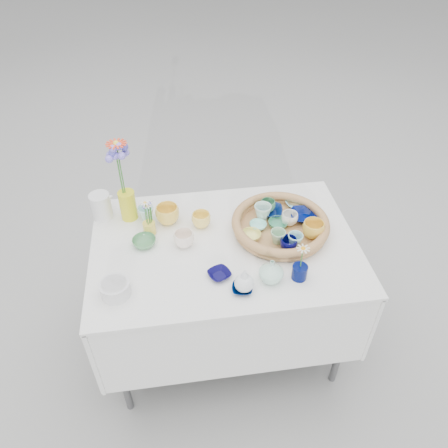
{
  "coord_description": "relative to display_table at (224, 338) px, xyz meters",
  "views": [
    {
      "loc": [
        -0.22,
        -1.5,
        2.18
      ],
      "look_at": [
        0.0,
        0.02,
        0.87
      ],
      "focal_mm": 35.0,
      "sensor_mm": 36.0,
      "label": 1
    }
  ],
  "objects": [
    {
      "name": "tray_ceramic_8",
      "position": [
        0.4,
        0.22,
        0.8
      ],
      "size": [
        0.11,
        0.11,
        0.03
      ],
      "primitive_type": "imported",
      "rotation": [
        0.0,
        0.0,
        0.1
      ],
      "color": "#87DEFF",
      "rests_on": "wicker_tray"
    },
    {
      "name": "hydrangea",
      "position": [
        -0.46,
        0.26,
        1.04
      ],
      "size": [
        0.12,
        0.12,
        0.32
      ],
      "primitive_type": null,
      "rotation": [
        0.0,
        0.0,
        0.36
      ],
      "color": "#4844B0",
      "rests_on": "tall_vase_yellow"
    },
    {
      "name": "tray_ceramic_3",
      "position": [
        0.27,
        0.07,
        0.8
      ],
      "size": [
        0.12,
        0.12,
        0.03
      ],
      "primitive_type": "imported",
      "rotation": [
        0.0,
        0.0,
        0.3
      ],
      "color": "#3B8C67",
      "rests_on": "wicker_tray"
    },
    {
      "name": "display_table",
      "position": [
        0.0,
        0.0,
        0.0
      ],
      "size": [
        1.26,
        0.86,
        0.77
      ],
      "primitive_type": null,
      "color": "white",
      "rests_on": "ground"
    },
    {
      "name": "tray_ceramic_5",
      "position": [
        0.17,
        0.07,
        0.8
      ],
      "size": [
        0.11,
        0.11,
        0.03
      ],
      "primitive_type": "imported",
      "rotation": [
        0.0,
        0.0,
        0.43
      ],
      "color": "#91E7D6",
      "rests_on": "wicker_tray"
    },
    {
      "name": "tray_ceramic_12",
      "position": [
        0.25,
        0.2,
        0.81
      ],
      "size": [
        0.1,
        0.1,
        0.06
      ],
      "primitive_type": "imported",
      "rotation": [
        0.0,
        0.0,
        0.41
      ],
      "color": "#428757",
      "rests_on": "wicker_tray"
    },
    {
      "name": "wicker_tray",
      "position": [
        0.28,
        0.05,
        0.8
      ],
      "size": [
        0.47,
        0.47,
        0.08
      ],
      "primitive_type": null,
      "color": "#885F40",
      "rests_on": "display_table"
    },
    {
      "name": "tray_ceramic_2",
      "position": [
        0.42,
        -0.03,
        0.82
      ],
      "size": [
        0.11,
        0.11,
        0.08
      ],
      "primitive_type": "imported",
      "rotation": [
        0.0,
        0.0,
        0.07
      ],
      "color": "gold",
      "rests_on": "wicker_tray"
    },
    {
      "name": "single_daisy",
      "position": [
        0.29,
        -0.26,
        0.88
      ],
      "size": [
        0.07,
        0.07,
        0.12
      ],
      "primitive_type": null,
      "rotation": [
        0.0,
        0.0,
        0.11
      ],
      "color": "beige",
      "rests_on": "bud_vase_cobalt"
    },
    {
      "name": "loose_ceramic_1",
      "position": [
        -0.1,
        0.15,
        0.8
      ],
      "size": [
        0.12,
        0.12,
        0.07
      ],
      "primitive_type": "imported",
      "rotation": [
        0.0,
        0.0,
        0.42
      ],
      "color": "#FFDA5C",
      "rests_on": "display_table"
    },
    {
      "name": "loose_ceramic_0",
      "position": [
        -0.26,
        0.2,
        0.81
      ],
      "size": [
        0.13,
        0.13,
        0.09
      ],
      "primitive_type": "imported",
      "rotation": [
        0.0,
        0.0,
        0.11
      ],
      "color": "yellow",
      "rests_on": "display_table"
    },
    {
      "name": "tray_ceramic_11",
      "position": [
        0.32,
        -0.08,
        0.82
      ],
      "size": [
        0.09,
        0.09,
        0.07
      ],
      "primitive_type": "imported",
      "rotation": [
        0.0,
        0.0,
        -0.22
      ],
      "color": "#9FEBDF",
      "rests_on": "wicker_tray"
    },
    {
      "name": "loose_ceramic_3",
      "position": [
        -0.19,
        0.02,
        0.8
      ],
      "size": [
        0.12,
        0.12,
        0.08
      ],
      "primitive_type": "imported",
      "rotation": [
        0.0,
        0.0,
        0.32
      ],
      "color": "white",
      "rests_on": "display_table"
    },
    {
      "name": "bud_vase_cobalt",
      "position": [
        0.29,
        -0.26,
        0.8
      ],
      "size": [
        0.07,
        0.07,
        0.07
      ],
      "primitive_type": "cylinder",
      "rotation": [
        0.0,
        0.0,
        -0.0
      ],
      "color": "#000841",
      "rests_on": "display_table"
    },
    {
      "name": "loose_ceramic_2",
      "position": [
        -0.38,
        0.05,
        0.78
      ],
      "size": [
        0.12,
        0.12,
        0.03
      ],
      "primitive_type": "imported",
      "rotation": [
        0.0,
        0.0,
        0.08
      ],
      "color": "#4D8A56",
      "rests_on": "display_table"
    },
    {
      "name": "tray_ceramic_0",
      "position": [
        0.26,
        0.17,
        0.8
      ],
      "size": [
        0.15,
        0.15,
        0.03
      ],
      "primitive_type": "imported",
      "rotation": [
        0.0,
        0.0,
        -0.27
      ],
      "color": "#071A4F",
      "rests_on": "wicker_tray"
    },
    {
      "name": "daisy_cup",
      "position": [
        -0.35,
        0.13,
        0.8
      ],
      "size": [
        0.08,
        0.08,
        0.07
      ],
      "primitive_type": "cylinder",
      "rotation": [
        0.0,
        0.0,
        -0.28
      ],
      "color": "yellow",
      "rests_on": "display_table"
    },
    {
      "name": "tray_ceramic_6",
      "position": [
        0.21,
        0.14,
        0.82
      ],
      "size": [
        0.11,
        0.11,
        0.08
      ],
      "primitive_type": "imported",
      "rotation": [
        0.0,
        0.0,
        0.42
      ],
      "color": "silver",
      "rests_on": "wicker_tray"
    },
    {
      "name": "white_pitcher",
      "position": [
        -0.58,
        0.29,
        0.83
      ],
      "size": [
        0.16,
        0.13,
        0.14
      ],
      "primitive_type": null,
      "rotation": [
        0.0,
        0.0,
        -0.19
      ],
      "color": "silver",
      "rests_on": "display_table"
    },
    {
      "name": "tray_ceramic_10",
      "position": [
        0.13,
        0.0,
        0.8
      ],
      "size": [
        0.12,
        0.12,
        0.03
      ],
      "primitive_type": "imported",
      "rotation": [
        0.0,
        0.0,
        -0.35
      ],
      "color": "#E2DE6C",
      "rests_on": "wicker_tray"
    },
    {
      "name": "tray_ceramic_4",
      "position": [
        0.24,
        -0.05,
        0.82
      ],
      "size": [
        0.09,
        0.09,
        0.07
      ],
      "primitive_type": "imported",
      "rotation": [
        0.0,
        0.0,
        0.35
      ],
      "color": "#8FBC91",
      "rests_on": "wicker_tray"
    },
    {
      "name": "bud_vase_seafoam",
      "position": [
        0.16,
        -0.26,
        0.82
      ],
      "size": [
        0.12,
        0.12,
        0.11
      ],
      "primitive_type": "imported",
      "rotation": [
        0.0,
        0.0,
        -0.1
      ],
      "color": "#AEDEC7",
      "rests_on": "display_table"
    },
    {
      "name": "tray_ceramic_9",
      "position": [
        0.28,
        -0.1,
        0.81
      ],
      "size": [
        0.09,
        0.09,
        0.06
      ],
      "primitive_type": "imported",
      "rotation": [
        0.0,
        0.0,
        0.1
      ],
      "color": "#040542",
      "rests_on": "wicker_tray"
    },
    {
      "name": "gerbera",
      "position": [
        -0.45,
        0.27,
        1.06
      ],
      "size": [
        0.14,
        0.14,
        0.29
      ],
      "primitive_type": null,
      "rotation": [
        0.0,
        0.0,
        0.37
      ],
      "color": "#F14422",
      "rests_on": "tall_vase_yellow"
    },
    {
      "name": "fluted_bowl",
      "position": [
        -0.5,
        -0.24,
        0.8
      ],
      "size": [
        0.15,
        0.15,
        0.07
      ],
      "primitive_type": null,
      "rotation": [
        0.0,
        0.0,
        -0.18
      ],
      "color": "silver",
      "rests_on": "display_table"
    },
    {
      "name": "tray_ceramic_7",
      "position": [
        0.33,
        0.08,
        0.82
      ],
      "size": [
        0.09,
        0.09,
        0.06
      ],
      "primitive_type": "imported",
      "rotation": [
        0.0,
        0.0,
        -0.07
      ],
      "color": "white",
      "rests_on": "wicker_tray"
    },
    {
      "name": "loose_ceramic_4",
      "position": [
        -0.05,
        -0.2,
        0.78
      ],
      "size": [
        0.13,
        0.13,
        0.02
      ],
      "primitive_type": "imported",
      "rotation": [
        0.0,
        0.0,
        0.43
      ],
      "color": "#0A073B",
      "rests_on": "display_table"
    },
    {
      "name": "ground",
      "position": [
        0.0,
        0.0,
        0.0
      ],
      "size": [
        80.0,
        80.0,
        0.0
      ],
      "primitive_type": "plane",
      "color": "#A2A2A2"
    },
    {
      "name": "loose_ceramic_6",
      "position": [
        0.03,
        -0.3,
        0.78
      ],
      "size": [
        0.1,
        0.1,
        0.02
      ],
      "primitive_type": "imported",
      "rotation": [
        0.0,
        0.0,
        -0.17
      ],
      "color": "#00113D",
      "rests_on": "display_table"
    },
    {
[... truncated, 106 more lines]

